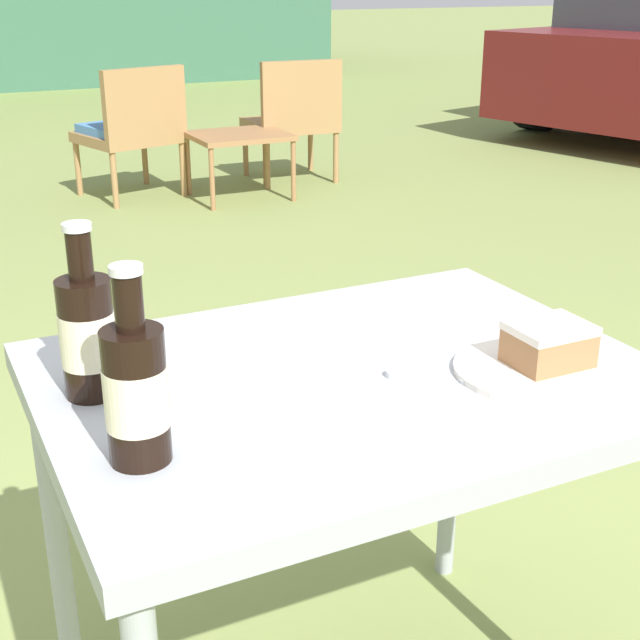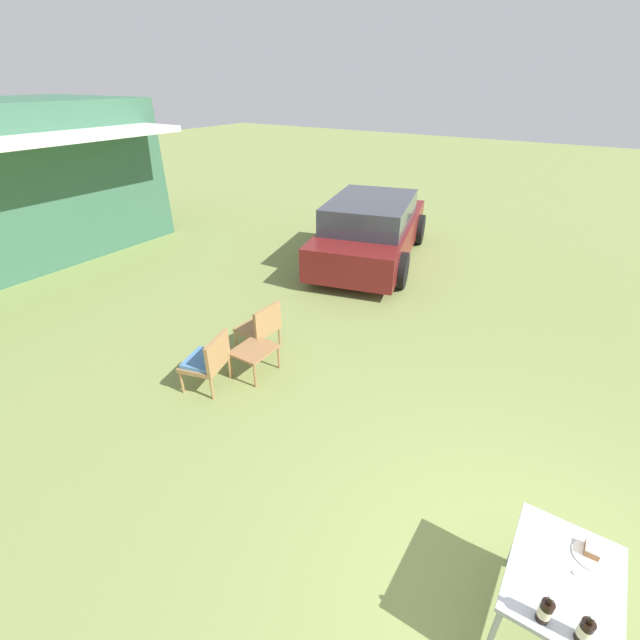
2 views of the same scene
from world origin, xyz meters
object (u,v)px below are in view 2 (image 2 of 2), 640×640
(wicker_chair_plain, at_px, (261,326))
(cola_bottle_far, at_px, (585,630))
(parked_car, at_px, (371,230))
(patio_table, at_px, (563,582))
(wicker_chair_cushioned, at_px, (208,360))
(garden_side_table, at_px, (254,351))
(cake_on_plate, at_px, (592,552))
(cola_bottle_near, at_px, (545,611))

(wicker_chair_plain, height_order, cola_bottle_far, cola_bottle_far)
(parked_car, xyz_separation_m, patio_table, (-6.07, -4.57, -0.04))
(patio_table, bearing_deg, wicker_chair_cushioned, 79.70)
(wicker_chair_cushioned, xyz_separation_m, wicker_chair_plain, (1.05, -0.02, 0.00))
(garden_side_table, relative_size, patio_table, 0.61)
(parked_car, xyz_separation_m, garden_side_table, (-4.75, -0.66, -0.33))
(wicker_chair_cushioned, height_order, cake_on_plate, cake_on_plate)
(wicker_chair_plain, relative_size, cola_bottle_near, 3.05)
(cola_bottle_near, height_order, cola_bottle_far, same)
(cola_bottle_near, bearing_deg, wicker_chair_cushioned, 74.59)
(wicker_chair_plain, xyz_separation_m, cake_on_plate, (-1.55, -4.31, 0.31))
(cola_bottle_near, xyz_separation_m, cola_bottle_far, (0.01, -0.21, 0.00))
(cake_on_plate, bearing_deg, wicker_chair_cushioned, 83.41)
(cola_bottle_far, bearing_deg, patio_table, 18.35)
(parked_car, bearing_deg, cake_on_plate, -155.49)
(wicker_chair_plain, xyz_separation_m, patio_table, (-1.81, -4.19, 0.21))
(wicker_chair_cushioned, bearing_deg, cake_on_plate, 67.82)
(garden_side_table, relative_size, cola_bottle_far, 2.19)
(wicker_chair_cushioned, distance_m, wicker_chair_plain, 1.05)
(patio_table, distance_m, cake_on_plate, 0.31)
(garden_side_table, height_order, patio_table, patio_table)
(cola_bottle_near, bearing_deg, cola_bottle_far, -86.77)
(cake_on_plate, relative_size, cola_bottle_near, 0.93)
(parked_car, xyz_separation_m, cola_bottle_near, (-6.44, -4.48, 0.13))
(parked_car, relative_size, wicker_chair_plain, 6.02)
(garden_side_table, height_order, cake_on_plate, cake_on_plate)
(parked_car, height_order, garden_side_table, parked_car)
(garden_side_table, bearing_deg, cola_bottle_far, -112.69)
(cola_bottle_far, bearing_deg, parked_car, 36.10)
(wicker_chair_plain, bearing_deg, cake_on_plate, 73.80)
(parked_car, distance_m, garden_side_table, 4.80)
(wicker_chair_cushioned, xyz_separation_m, cake_on_plate, (-0.50, -4.34, 0.31))
(wicker_chair_plain, xyz_separation_m, cola_bottle_far, (-2.17, -4.30, 0.38))
(wicker_chair_cushioned, distance_m, garden_side_table, 0.64)
(garden_side_table, bearing_deg, parked_car, 7.91)
(garden_side_table, height_order, cola_bottle_near, cola_bottle_near)
(parked_car, bearing_deg, patio_table, -157.49)
(cake_on_plate, bearing_deg, cola_bottle_near, 160.80)
(cola_bottle_near, bearing_deg, patio_table, -14.32)
(patio_table, relative_size, cola_bottle_near, 3.60)
(cake_on_plate, xyz_separation_m, cola_bottle_near, (-0.63, 0.22, 0.07))
(cake_on_plate, bearing_deg, wicker_chair_plain, 70.24)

